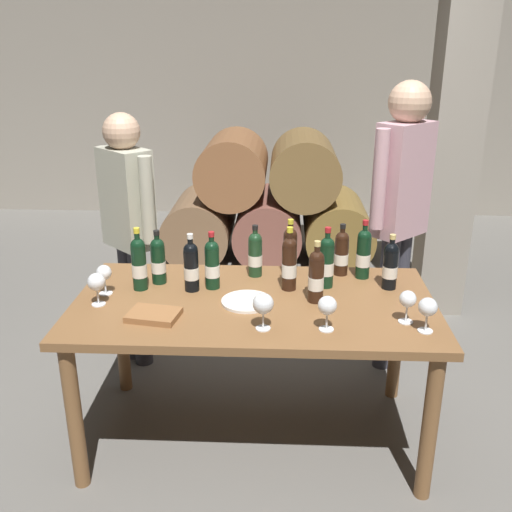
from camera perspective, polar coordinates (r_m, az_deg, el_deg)
The scene contains 27 objects.
ground_plane at distance 3.13m, azimuth -0.18°, elevation -17.14°, with size 14.00×14.00×0.00m, color #66635E.
cellar_back_wall at distance 6.69m, azimuth 1.66°, elevation 16.17°, with size 10.00×0.24×2.80m, color gray.
barrel_stack at distance 5.26m, azimuth 1.22°, elevation 5.19°, with size 1.86×0.90×1.15m.
stone_pillar at distance 4.28m, azimuth 18.95°, elevation 11.25°, with size 0.32×0.32×2.60m, color gray.
dining_table at distance 2.77m, azimuth -0.19°, elevation -6.13°, with size 1.70×0.90×0.76m.
wine_bottle_0 at distance 2.99m, azimuth 10.55°, elevation 0.28°, with size 0.07×0.07×0.31m.
wine_bottle_1 at distance 2.93m, azimuth -9.62°, elevation -0.41°, with size 0.07×0.07×0.28m.
wine_bottle_2 at distance 2.83m, azimuth -4.35°, elevation -0.78°, with size 0.07×0.07×0.29m.
wine_bottle_3 at distance 2.69m, azimuth 5.95°, elevation -1.95°, with size 0.07×0.07×0.30m.
wine_bottle_4 at distance 2.90m, azimuth 13.11°, elevation -0.88°, with size 0.07×0.07×0.28m.
wine_bottle_5 at distance 2.86m, azimuth -11.47°, elevation -0.70°, with size 0.07×0.07×0.32m.
wine_bottle_6 at distance 2.81m, azimuth 3.30°, elevation -0.70°, with size 0.07×0.07×0.32m.
wine_bottle_7 at distance 3.02m, azimuth 8.43°, elevation 0.34°, with size 0.07×0.07×0.27m.
wine_bottle_8 at distance 2.97m, azimuth -0.08°, elevation 0.22°, with size 0.07×0.07×0.27m.
wine_bottle_9 at distance 2.81m, azimuth -6.40°, elevation -1.00°, with size 0.07×0.07×0.29m.
wine_bottle_10 at distance 2.99m, azimuth 3.38°, elevation 0.52°, with size 0.07×0.07×0.30m.
wine_bottle_11 at distance 2.86m, azimuth 6.98°, elevation -0.54°, with size 0.07×0.07×0.31m.
wine_glass_0 at distance 2.43m, azimuth 0.71°, elevation -4.79°, with size 0.09×0.09×0.16m.
wine_glass_1 at distance 2.57m, azimuth 14.73°, elevation -4.23°, with size 0.07×0.07×0.15m.
wine_glass_2 at distance 2.74m, azimuth -15.46°, elevation -2.56°, with size 0.08×0.08×0.16m.
wine_glass_3 at distance 2.44m, azimuth 7.05°, elevation -4.95°, with size 0.08×0.08×0.15m.
wine_glass_4 at distance 2.51m, azimuth 16.58°, elevation -4.94°, with size 0.08×0.08×0.15m.
wine_glass_5 at distance 2.85m, azimuth -14.76°, elevation -1.70°, with size 0.07×0.07×0.15m.
tasting_notebook at distance 2.60m, azimuth -10.05°, elevation -5.75°, with size 0.22×0.16×0.03m, color #936038.
serving_plate at distance 2.71m, azimuth -0.90°, elevation -4.50°, with size 0.24×0.24×0.01m, color white.
sommelier_presenting at distance 3.40m, azimuth 14.08°, elevation 5.14°, with size 0.38×0.36×1.72m.
taster_seated_left at distance 3.46m, azimuth -12.45°, elevation 3.42°, with size 0.38×0.36×1.54m.
Camera 1 is at (0.12, -2.47, 1.91)m, focal length 40.57 mm.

